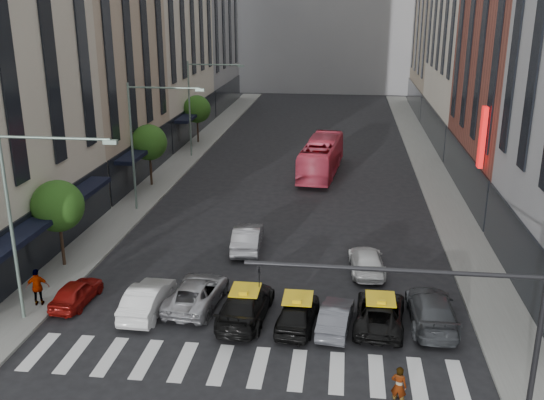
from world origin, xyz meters
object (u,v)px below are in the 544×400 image
(streetlamp_far, at_px, (199,96))
(pedestrian_far, at_px, (38,287))
(streetlamp_mid, at_px, (144,130))
(taxi_center, at_px, (298,312))
(taxi_left, at_px, (245,305))
(motorcycle, at_px, (398,400))
(car_white_front, at_px, (148,299))
(streetlamp_near, at_px, (28,203))
(car_red, at_px, (76,292))
(bus, at_px, (321,157))

(streetlamp_far, bearing_deg, pedestrian_far, -91.53)
(streetlamp_mid, bearing_deg, taxi_center, -51.41)
(streetlamp_mid, bearing_deg, taxi_left, -57.11)
(motorcycle, height_order, pedestrian_far, pedestrian_far)
(streetlamp_mid, relative_size, taxi_left, 1.75)
(car_white_front, relative_size, taxi_center, 1.07)
(streetlamp_near, height_order, taxi_center, streetlamp_near)
(streetlamp_near, relative_size, streetlamp_mid, 1.00)
(car_red, xyz_separation_m, motorcycle, (15.25, -6.53, -0.17))
(taxi_center, xyz_separation_m, pedestrian_far, (-12.76, 0.25, 0.38))
(bus, bearing_deg, streetlamp_mid, 49.42)
(pedestrian_far, bearing_deg, car_white_front, 166.29)
(streetlamp_near, xyz_separation_m, taxi_center, (11.94, 1.03, -5.19))
(streetlamp_far, height_order, bus, streetlamp_far)
(taxi_left, bearing_deg, taxi_center, 175.47)
(car_red, height_order, taxi_center, taxi_center)
(streetlamp_far, bearing_deg, car_white_front, -81.33)
(car_red, bearing_deg, motorcycle, 160.38)
(streetlamp_near, xyz_separation_m, pedestrian_far, (-0.82, 1.29, -4.81))
(pedestrian_far, bearing_deg, streetlamp_far, -106.97)
(streetlamp_near, distance_m, motorcycle, 17.62)
(bus, xyz_separation_m, motorcycle, (4.27, -32.05, -1.10))
(streetlamp_mid, bearing_deg, streetlamp_far, 90.00)
(car_white_front, distance_m, taxi_left, 4.78)
(streetlamp_far, distance_m, taxi_center, 33.60)
(motorcycle, bearing_deg, bus, -62.95)
(taxi_left, xyz_separation_m, pedestrian_far, (-10.26, -0.11, 0.35))
(taxi_left, height_order, bus, bus)
(streetlamp_near, relative_size, taxi_center, 2.16)
(streetlamp_far, xyz_separation_m, car_red, (0.84, -30.13, -5.29))
(taxi_center, distance_m, pedestrian_far, 12.77)
(streetlamp_mid, xyz_separation_m, streetlamp_far, (0.00, 16.00, 0.00))
(pedestrian_far, bearing_deg, taxi_center, 163.42)
(streetlamp_near, bearing_deg, car_white_front, 17.32)
(streetlamp_far, bearing_deg, taxi_left, -72.85)
(motorcycle, bearing_deg, pedestrian_far, 0.11)
(car_white_front, distance_m, taxi_center, 7.30)
(bus, relative_size, pedestrian_far, 5.88)
(streetlamp_near, relative_size, pedestrian_far, 4.78)
(streetlamp_far, bearing_deg, streetlamp_mid, -90.00)
(car_red, bearing_deg, bus, -109.74)
(bus, bearing_deg, car_white_front, 80.03)
(streetlamp_mid, xyz_separation_m, car_red, (0.84, -14.13, -5.29))
(streetlamp_far, relative_size, taxi_center, 2.16)
(streetlamp_mid, bearing_deg, streetlamp_near, -90.00)
(streetlamp_far, bearing_deg, car_red, -88.40)
(streetlamp_far, distance_m, taxi_left, 32.44)
(streetlamp_mid, relative_size, bus, 0.81)
(streetlamp_near, height_order, streetlamp_far, same)
(streetlamp_near, distance_m, pedestrian_far, 5.05)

